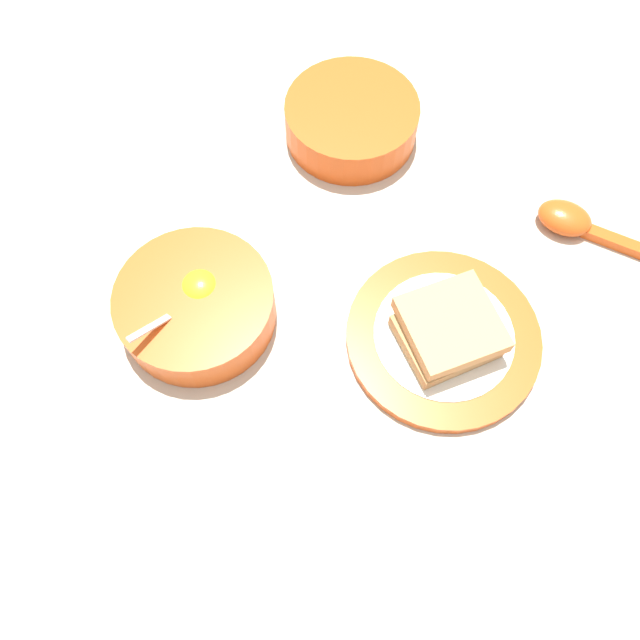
{
  "coord_description": "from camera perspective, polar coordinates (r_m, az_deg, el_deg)",
  "views": [
    {
      "loc": [
        -0.31,
        -0.17,
        0.66
      ],
      "look_at": [
        -0.05,
        -0.02,
        0.02
      ],
      "focal_mm": 35.0,
      "sensor_mm": 36.0,
      "label": 1
    }
  ],
  "objects": [
    {
      "name": "egg_bowl",
      "position": [
        0.72,
        -11.25,
        1.34
      ],
      "size": [
        0.18,
        0.18,
        0.08
      ],
      "color": "#DB5119",
      "rests_on": "ground_plane"
    },
    {
      "name": "toast_sandwich",
      "position": [
        0.7,
        11.72,
        -0.84
      ],
      "size": [
        0.14,
        0.14,
        0.04
      ],
      "color": "tan",
      "rests_on": "toast_plate"
    },
    {
      "name": "toast_plate",
      "position": [
        0.72,
        11.18,
        -1.55
      ],
      "size": [
        0.22,
        0.22,
        0.01
      ],
      "color": "#DB5119",
      "rests_on": "ground_plane"
    },
    {
      "name": "soup_spoon",
      "position": [
        0.84,
        22.24,
        8.27
      ],
      "size": [
        0.05,
        0.16,
        0.03
      ],
      "color": "#DB5119",
      "rests_on": "ground_plane"
    },
    {
      "name": "ground_plane",
      "position": [
        0.74,
        0.68,
        3.18
      ],
      "size": [
        3.0,
        3.0,
        0.0
      ],
      "primitive_type": "plane",
      "color": "beige"
    },
    {
      "name": "congee_bowl",
      "position": [
        0.86,
        2.89,
        17.9
      ],
      "size": [
        0.17,
        0.17,
        0.05
      ],
      "color": "#DB5119",
      "rests_on": "ground_plane"
    }
  ]
}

